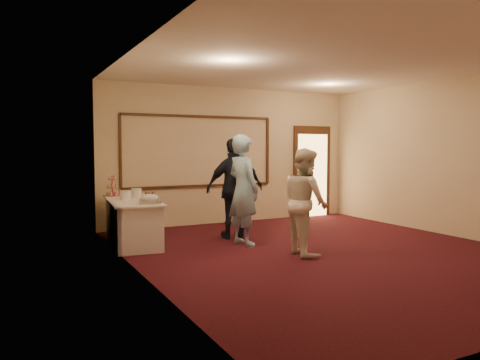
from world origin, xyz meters
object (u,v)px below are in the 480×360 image
object	(u,v)px
tart	(148,200)
guest	(235,188)
woman	(305,201)
plate_stack_a	(125,195)
man	(243,190)
pavlova_tray	(150,199)
buffet_table	(132,221)
cupcake_stand	(112,188)
plate_stack_b	(136,192)

from	to	relation	value
tart	guest	world-z (taller)	guest
woman	guest	bearing A→B (deg)	21.36
plate_stack_a	man	size ratio (longest dim) A/B	0.10
pavlova_tray	plate_stack_a	bearing A→B (deg)	105.27
plate_stack_a	tart	xyz separation A→B (m)	(0.30, -0.40, -0.05)
plate_stack_a	buffet_table	bearing A→B (deg)	-19.79
buffet_table	cupcake_stand	distance (m)	0.96
woman	guest	size ratio (longest dim) A/B	0.90
man	guest	size ratio (longest dim) A/B	1.03
cupcake_stand	guest	distance (m)	2.32
guest	cupcake_stand	bearing A→B (deg)	-25.01
buffet_table	woman	size ratio (longest dim) A/B	1.30
tart	woman	distance (m)	2.67
plate_stack_a	man	world-z (taller)	man
tart	guest	size ratio (longest dim) A/B	0.14
cupcake_stand	man	distance (m)	2.58
pavlova_tray	plate_stack_a	distance (m)	0.81
pavlova_tray	plate_stack_a	size ratio (longest dim) A/B	2.72
man	woman	size ratio (longest dim) A/B	1.14
cupcake_stand	guest	xyz separation A→B (m)	(1.99, -1.20, 0.01)
man	pavlova_tray	bearing A→B (deg)	69.49
cupcake_stand	woman	bearing A→B (deg)	-50.42
plate_stack_b	tart	xyz separation A→B (m)	(0.01, -0.77, -0.05)
buffet_table	cupcake_stand	xyz separation A→B (m)	(-0.18, 0.79, 0.53)
guest	tart	bearing A→B (deg)	4.24
tart	pavlova_tray	bearing A→B (deg)	-102.07
pavlova_tray	plate_stack_b	world-z (taller)	pavlova_tray
cupcake_stand	woman	distance (m)	3.75
pavlova_tray	tart	distance (m)	0.40
cupcake_stand	guest	world-z (taller)	guest
man	woman	distance (m)	1.22
tart	woman	bearing A→B (deg)	-40.76
buffet_table	guest	bearing A→B (deg)	-12.93
buffet_table	plate_stack_b	size ratio (longest dim) A/B	11.47
cupcake_stand	woman	xyz separation A→B (m)	(2.39, -2.89, -0.08)
plate_stack_b	man	size ratio (longest dim) A/B	0.10
cupcake_stand	guest	bearing A→B (deg)	-31.14
guest	plate_stack_b	bearing A→B (deg)	-20.69
pavlova_tray	guest	size ratio (longest dim) A/B	0.28
pavlova_tray	woman	bearing A→B (deg)	-32.85
buffet_table	plate_stack_b	xyz separation A→B (m)	(0.19, 0.41, 0.46)
plate_stack_a	man	xyz separation A→B (m)	(1.78, -1.05, 0.10)
buffet_table	cupcake_stand	bearing A→B (deg)	102.66
plate_stack_a	guest	size ratio (longest dim) A/B	0.10
man	guest	world-z (taller)	man
buffet_table	woman	xyz separation A→B (m)	(2.21, -2.10, 0.45)
plate_stack_b	pavlova_tray	bearing A→B (deg)	-93.74
tart	buffet_table	bearing A→B (deg)	117.89
plate_stack_b	guest	bearing A→B (deg)	-26.82
tart	man	bearing A→B (deg)	-23.69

